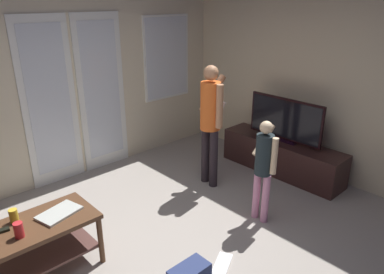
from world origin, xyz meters
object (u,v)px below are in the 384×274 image
Objects in this scene: person_child at (264,163)px; tv_stand at (282,157)px; person_adult at (211,116)px; laptop_closed at (59,213)px; coffee_table at (40,237)px; loose_keyboard at (220,269)px; flat_screen_tv at (285,120)px; cup_by_laptop at (19,230)px; cup_near_edge at (14,216)px.

tv_stand is at bearing 23.56° from person_child.
laptop_closed is (-2.06, -0.15, -0.40)m from person_adult.
loose_keyboard is (1.16, -1.06, -0.36)m from coffee_table.
tv_stand is 3.05m from laptop_closed.
coffee_table is 3.25m from flat_screen_tv.
coffee_table is 0.83× the size of person_child.
flat_screen_tv is 8.33× the size of cup_by_laptop.
tv_stand is 1.52× the size of person_child.
coffee_table is at bearing -47.58° from cup_near_edge.
tv_stand is 1.12× the size of person_adult.
person_adult is 1.87m from loose_keyboard.
loose_keyboard is (-1.10, -1.21, -0.92)m from person_adult.
person_child is at bearing -156.44° from tv_stand.
cup_near_edge is (-0.13, 0.14, 0.20)m from coffee_table.
cup_near_edge is (-1.29, 1.20, 0.57)m from loose_keyboard.
cup_near_edge reaches higher than coffee_table.
person_adult is 3.45× the size of loose_keyboard.
coffee_table is 2.70× the size of laptop_closed.
person_adult is 1.36× the size of person_child.
loose_keyboard is 1.85m from cup_near_edge.
tv_stand is 13.34× the size of cup_by_laptop.
tv_stand is 3.41m from cup_by_laptop.
flat_screen_tv is at bearing -7.66° from cup_near_edge.
cup_near_edge is (-2.21, 0.95, -0.11)m from person_child.
cup_by_laptop reaches higher than laptop_closed.
cup_by_laptop is at bearing -151.01° from coffee_table.
coffee_table is at bearing 174.49° from tv_stand.
loose_keyboard is at bearing -164.72° from person_child.
tv_stand is 3.85× the size of loose_keyboard.
coffee_table is at bearing -176.19° from person_adult.
coffee_table is 2.25m from person_child.
cup_by_laptop is at bearing 144.11° from loose_keyboard.
person_child is at bearing -156.26° from flat_screen_tv.
person_adult is (-0.95, 0.46, 0.70)m from tv_stand.
laptop_closed is at bearing -175.88° from person_adult.
person_adult reaches higher than cup_near_edge.
person_adult is at bearing 3.81° from coffee_table.
person_adult is (2.26, 0.15, 0.56)m from coffee_table.
coffee_table is 2.33m from person_adult.
person_child reaches higher than coffee_table.
tv_stand is 0.54m from flat_screen_tv.
person_child is 8.81× the size of cup_by_laptop.
coffee_table reaches higher than loose_keyboard.
cup_near_edge is at bearing 172.28° from tv_stand.
loose_keyboard is at bearing -42.36° from coffee_table.
tv_stand is at bearing -5.51° from coffee_table.
person_child is 2.40m from cup_near_edge.
laptop_closed is at bearing -23.30° from cup_near_edge.
laptop_closed is at bearing 174.16° from flat_screen_tv.
person_adult reaches higher than tv_stand.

